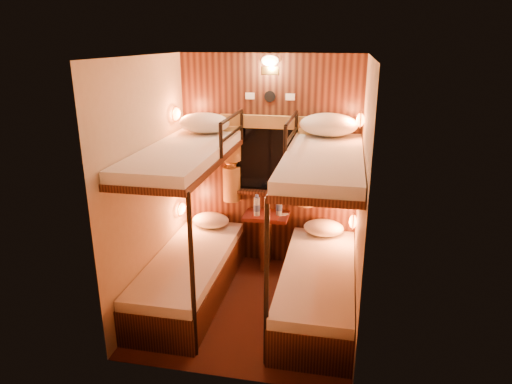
% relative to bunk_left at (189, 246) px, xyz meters
% --- Properties ---
extents(floor, '(2.10, 2.10, 0.00)m').
position_rel_bunk_left_xyz_m(floor, '(0.65, -0.07, -0.56)').
color(floor, '#3A130F').
rests_on(floor, ground).
extents(ceiling, '(2.10, 2.10, 0.00)m').
position_rel_bunk_left_xyz_m(ceiling, '(0.65, -0.07, 1.84)').
color(ceiling, silver).
rests_on(ceiling, wall_back).
extents(wall_back, '(2.40, 0.00, 2.40)m').
position_rel_bunk_left_xyz_m(wall_back, '(0.65, 0.98, 0.64)').
color(wall_back, '#C6B293').
rests_on(wall_back, floor).
extents(wall_front, '(2.40, 0.00, 2.40)m').
position_rel_bunk_left_xyz_m(wall_front, '(0.65, -1.12, 0.64)').
color(wall_front, '#C6B293').
rests_on(wall_front, floor).
extents(wall_left, '(0.00, 2.40, 2.40)m').
position_rel_bunk_left_xyz_m(wall_left, '(-0.35, -0.07, 0.64)').
color(wall_left, '#C6B293').
rests_on(wall_left, floor).
extents(wall_right, '(0.00, 2.40, 2.40)m').
position_rel_bunk_left_xyz_m(wall_right, '(1.65, -0.07, 0.64)').
color(wall_right, '#C6B293').
rests_on(wall_right, floor).
extents(back_panel, '(2.00, 0.03, 2.40)m').
position_rel_bunk_left_xyz_m(back_panel, '(0.65, 0.97, 0.64)').
color(back_panel, black).
rests_on(back_panel, floor).
extents(bunk_left, '(0.72, 1.90, 1.82)m').
position_rel_bunk_left_xyz_m(bunk_left, '(0.00, 0.00, 0.00)').
color(bunk_left, black).
rests_on(bunk_left, floor).
extents(bunk_right, '(0.72, 1.90, 1.82)m').
position_rel_bunk_left_xyz_m(bunk_right, '(1.30, 0.00, 0.00)').
color(bunk_right, black).
rests_on(bunk_right, floor).
extents(window, '(1.00, 0.12, 0.79)m').
position_rel_bunk_left_xyz_m(window, '(0.65, 0.94, 0.62)').
color(window, black).
rests_on(window, back_panel).
extents(curtains, '(1.10, 0.22, 1.00)m').
position_rel_bunk_left_xyz_m(curtains, '(0.65, 0.90, 0.71)').
color(curtains, olive).
rests_on(curtains, back_panel).
extents(back_fixtures, '(0.54, 0.09, 0.48)m').
position_rel_bunk_left_xyz_m(back_fixtures, '(0.65, 0.93, 1.69)').
color(back_fixtures, black).
rests_on(back_fixtures, back_panel).
extents(reading_lamps, '(2.00, 0.20, 1.25)m').
position_rel_bunk_left_xyz_m(reading_lamps, '(0.65, 0.63, 0.68)').
color(reading_lamps, orange).
rests_on(reading_lamps, wall_left).
extents(table, '(0.50, 0.34, 0.66)m').
position_rel_bunk_left_xyz_m(table, '(0.65, 0.78, -0.14)').
color(table, '#501A12').
rests_on(table, floor).
extents(bottle_left, '(0.07, 0.07, 0.25)m').
position_rel_bunk_left_xyz_m(bottle_left, '(0.55, 0.72, 0.20)').
color(bottle_left, '#99BFE5').
rests_on(bottle_left, table).
extents(bottle_right, '(0.07, 0.07, 0.25)m').
position_rel_bunk_left_xyz_m(bottle_right, '(0.79, 0.79, 0.20)').
color(bottle_right, '#99BFE5').
rests_on(bottle_right, table).
extents(sachet_a, '(0.09, 0.08, 0.01)m').
position_rel_bunk_left_xyz_m(sachet_a, '(0.86, 0.83, 0.09)').
color(sachet_a, silver).
rests_on(sachet_a, table).
extents(sachet_b, '(0.08, 0.07, 0.01)m').
position_rel_bunk_left_xyz_m(sachet_b, '(0.84, 0.79, 0.09)').
color(sachet_b, silver).
rests_on(sachet_b, table).
extents(pillow_lower_left, '(0.43, 0.31, 0.17)m').
position_rel_bunk_left_xyz_m(pillow_lower_left, '(-0.00, 0.75, -0.02)').
color(pillow_lower_left, white).
rests_on(pillow_lower_left, bunk_left).
extents(pillow_lower_right, '(0.45, 0.32, 0.18)m').
position_rel_bunk_left_xyz_m(pillow_lower_right, '(1.30, 0.77, -0.01)').
color(pillow_lower_right, white).
rests_on(pillow_lower_right, bunk_right).
extents(pillow_upper_left, '(0.54, 0.39, 0.21)m').
position_rel_bunk_left_xyz_m(pillow_upper_left, '(-0.00, 0.64, 1.14)').
color(pillow_upper_left, white).
rests_on(pillow_upper_left, bunk_left).
extents(pillow_upper_right, '(0.60, 0.43, 0.23)m').
position_rel_bunk_left_xyz_m(pillow_upper_right, '(1.30, 0.73, 1.15)').
color(pillow_upper_right, white).
rests_on(pillow_upper_right, bunk_right).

